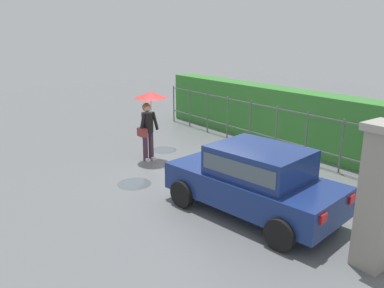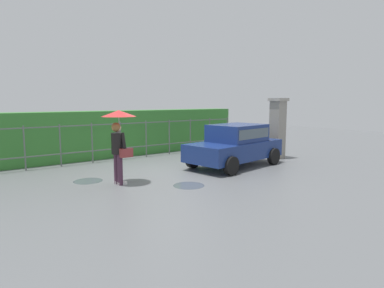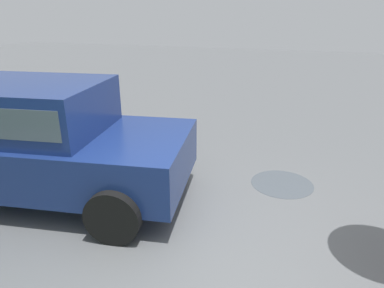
% 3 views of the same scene
% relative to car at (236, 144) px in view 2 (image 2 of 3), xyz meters
% --- Properties ---
extents(ground_plane, '(40.00, 40.00, 0.00)m').
position_rel_car_xyz_m(ground_plane, '(-2.52, 0.64, -0.80)').
color(ground_plane, slate).
extents(car, '(3.91, 2.28, 1.48)m').
position_rel_car_xyz_m(car, '(0.00, 0.00, 0.00)').
color(car, navy).
rests_on(car, ground).
extents(pedestrian, '(0.95, 0.95, 2.06)m').
position_rel_car_xyz_m(pedestrian, '(-4.41, 0.10, 0.68)').
color(pedestrian, '#47283D').
rests_on(pedestrian, ground).
extents(gate_pillar, '(0.60, 0.60, 2.42)m').
position_rel_car_xyz_m(gate_pillar, '(2.51, 0.16, 0.44)').
color(gate_pillar, gray).
rests_on(gate_pillar, ground).
extents(fence_section, '(11.54, 0.05, 1.50)m').
position_rel_car_xyz_m(fence_section, '(-2.68, 3.68, 0.02)').
color(fence_section, '#59605B').
rests_on(fence_section, ground).
extents(hedge_row, '(12.49, 0.90, 1.90)m').
position_rel_car_xyz_m(hedge_row, '(-2.68, 4.58, 0.15)').
color(hedge_row, '#387F33').
rests_on(hedge_row, ground).
extents(puddle_near, '(0.86, 0.86, 0.00)m').
position_rel_car_xyz_m(puddle_near, '(-2.99, -1.22, -0.80)').
color(puddle_near, '#4C545B').
rests_on(puddle_near, ground).
extents(puddle_far, '(0.83, 0.83, 0.00)m').
position_rel_car_xyz_m(puddle_far, '(-5.01, 0.96, -0.80)').
color(puddle_far, '#4C545B').
rests_on(puddle_far, ground).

